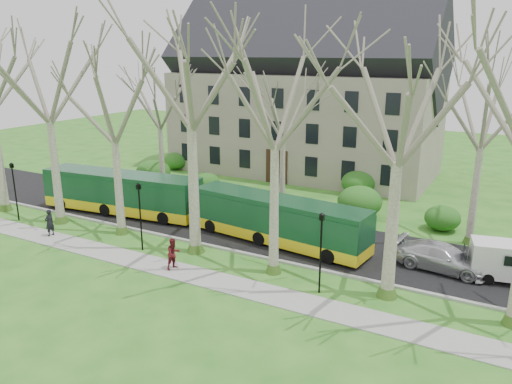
{
  "coord_description": "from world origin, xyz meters",
  "views": [
    {
      "loc": [
        14.53,
        -23.29,
        12.17
      ],
      "look_at": [
        0.02,
        3.0,
        3.65
      ],
      "focal_mm": 35.0,
      "sensor_mm": 36.0,
      "label": 1
    }
  ],
  "objects_px": {
    "bus_lead": "(121,192)",
    "bus_follow": "(278,220)",
    "pedestrian_a": "(49,223)",
    "pedestrian_b": "(174,254)",
    "sedan": "(442,257)"
  },
  "relations": [
    {
      "from": "bus_lead",
      "to": "pedestrian_a",
      "type": "bearing_deg",
      "value": -102.68
    },
    {
      "from": "bus_lead",
      "to": "pedestrian_a",
      "type": "distance_m",
      "value": 6.27
    },
    {
      "from": "sedan",
      "to": "pedestrian_a",
      "type": "xyz_separation_m",
      "value": [
        -24.2,
        -7.09,
        0.16
      ]
    },
    {
      "from": "bus_lead",
      "to": "sedan",
      "type": "distance_m",
      "value": 23.54
    },
    {
      "from": "pedestrian_a",
      "to": "pedestrian_b",
      "type": "distance_m",
      "value": 10.69
    },
    {
      "from": "bus_follow",
      "to": "pedestrian_b",
      "type": "height_order",
      "value": "bus_follow"
    },
    {
      "from": "bus_follow",
      "to": "sedan",
      "type": "bearing_deg",
      "value": 10.32
    },
    {
      "from": "bus_follow",
      "to": "pedestrian_a",
      "type": "bearing_deg",
      "value": -148.96
    },
    {
      "from": "sedan",
      "to": "bus_follow",
      "type": "bearing_deg",
      "value": 100.07
    },
    {
      "from": "bus_lead",
      "to": "bus_follow",
      "type": "bearing_deg",
      "value": -5.39
    },
    {
      "from": "pedestrian_a",
      "to": "bus_lead",
      "type": "bearing_deg",
      "value": 172.24
    },
    {
      "from": "bus_lead",
      "to": "bus_follow",
      "type": "xyz_separation_m",
      "value": [
        13.34,
        0.21,
        -0.07
      ]
    },
    {
      "from": "pedestrian_b",
      "to": "bus_lead",
      "type": "bearing_deg",
      "value": 73.14
    },
    {
      "from": "sedan",
      "to": "pedestrian_b",
      "type": "relative_size",
      "value": 2.85
    },
    {
      "from": "bus_follow",
      "to": "pedestrian_b",
      "type": "distance_m",
      "value": 7.44
    }
  ]
}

